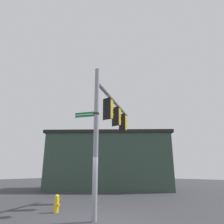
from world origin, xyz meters
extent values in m
plane|color=#38383D|center=(0.00, 0.00, 0.00)|extent=(80.00, 80.00, 0.00)
cylinder|color=gray|center=(0.00, 0.00, 3.34)|extent=(0.22, 0.22, 6.69)
cylinder|color=gray|center=(-1.25, 2.89, 6.01)|extent=(2.70, 5.86, 0.22)
cylinder|color=black|center=(-0.74, 1.71, 5.81)|extent=(0.08, 0.08, 0.18)
cube|color=gold|center=(-0.74, 1.71, 5.19)|extent=(0.36, 0.30, 1.05)
sphere|color=red|center=(-0.74, 1.90, 5.54)|extent=(0.22, 0.22, 0.22)
cube|color=gold|center=(-0.74, 1.92, 5.64)|extent=(0.24, 0.20, 0.03)
sphere|color=brown|center=(-0.74, 1.90, 5.19)|extent=(0.22, 0.22, 0.22)
cube|color=gold|center=(-0.74, 1.92, 5.29)|extent=(0.24, 0.20, 0.03)
sphere|color=#0F4C19|center=(-0.74, 1.90, 4.84)|extent=(0.22, 0.22, 0.22)
cube|color=gold|center=(-0.74, 1.92, 4.94)|extent=(0.24, 0.20, 0.03)
cube|color=black|center=(-0.74, 1.54, 5.19)|extent=(0.54, 0.03, 1.22)
cylinder|color=black|center=(-1.43, 3.31, 5.81)|extent=(0.08, 0.08, 0.18)
cube|color=gold|center=(-1.43, 3.31, 5.19)|extent=(0.36, 0.30, 1.05)
sphere|color=red|center=(-1.43, 3.50, 5.54)|extent=(0.22, 0.22, 0.22)
cube|color=gold|center=(-1.43, 3.52, 5.64)|extent=(0.24, 0.20, 0.03)
sphere|color=brown|center=(-1.43, 3.50, 5.19)|extent=(0.22, 0.22, 0.22)
cube|color=gold|center=(-1.43, 3.52, 5.29)|extent=(0.24, 0.20, 0.03)
sphere|color=#0F4C19|center=(-1.43, 3.50, 4.84)|extent=(0.22, 0.22, 0.22)
cube|color=gold|center=(-1.43, 3.52, 4.94)|extent=(0.24, 0.20, 0.03)
cube|color=black|center=(-1.43, 3.14, 5.19)|extent=(0.54, 0.03, 1.22)
cylinder|color=black|center=(-2.12, 4.90, 5.81)|extent=(0.08, 0.08, 0.18)
cube|color=gold|center=(-2.12, 4.90, 5.19)|extent=(0.36, 0.30, 1.05)
sphere|color=red|center=(-2.12, 5.09, 5.54)|extent=(0.22, 0.22, 0.22)
cube|color=gold|center=(-2.12, 5.11, 5.64)|extent=(0.24, 0.20, 0.03)
sphere|color=brown|center=(-2.12, 5.09, 5.19)|extent=(0.22, 0.22, 0.22)
cube|color=gold|center=(-2.12, 5.11, 5.29)|extent=(0.24, 0.20, 0.03)
sphere|color=#0F4C19|center=(-2.12, 5.09, 4.84)|extent=(0.22, 0.22, 0.22)
cube|color=gold|center=(-2.12, 5.11, 4.94)|extent=(0.24, 0.20, 0.03)
cube|color=black|center=(-2.12, 4.73, 5.19)|extent=(0.54, 0.03, 1.22)
cube|color=#147238|center=(-0.55, -0.24, 4.45)|extent=(0.87, 0.40, 0.22)
cube|color=white|center=(-0.55, -0.25, 4.45)|extent=(0.86, 0.38, 0.04)
cylinder|color=#262626|center=(0.00, 0.00, 4.45)|extent=(0.26, 0.26, 0.08)
cube|color=#33473D|center=(-8.22, 10.43, 2.71)|extent=(13.14, 12.11, 5.41)
cube|color=maroon|center=(-10.24, 12.99, 2.98)|extent=(9.15, 7.51, 0.30)
cube|color=black|center=(-8.22, 10.43, 5.56)|extent=(13.66, 12.60, 0.30)
cylinder|color=#4C3823|center=(-12.29, 11.02, 1.29)|extent=(0.34, 0.34, 2.59)
sphere|color=#28602D|center=(-12.29, 11.02, 3.64)|extent=(3.01, 3.01, 3.01)
cylinder|color=yellow|center=(-2.69, 0.10, 0.33)|extent=(0.24, 0.24, 0.65)
sphere|color=yellow|center=(-2.69, 0.10, 0.71)|extent=(0.23, 0.23, 0.23)
cylinder|color=yellow|center=(-2.52, 0.10, 0.36)|extent=(0.12, 0.10, 0.10)
camera|label=1|loc=(6.24, -6.34, 2.01)|focal=32.39mm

